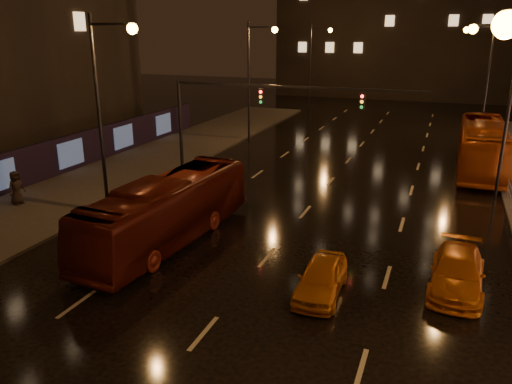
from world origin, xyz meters
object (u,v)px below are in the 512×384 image
bus_curb (482,146)px  pedestrian_c (16,188)px  taxi_near (321,278)px  taxi_far (457,272)px  bus_red (168,210)px

bus_curb → pedestrian_c: bearing=-143.6°
taxi_near → taxi_far: size_ratio=0.83×
bus_curb → taxi_far: bearing=-94.0°
taxi_near → taxi_far: bearing=23.7°
bus_curb → taxi_far: 18.54m
bus_red → pedestrian_c: size_ratio=5.80×
taxi_near → taxi_far: (4.62, 2.20, 0.02)m
bus_curb → pedestrian_c: (-23.96, -17.22, -0.60)m
bus_red → bus_curb: bearing=56.9°
taxi_near → pedestrian_c: pedestrian_c is taller
taxi_far → bus_curb: bearing=87.7°
bus_red → pedestrian_c: (-10.19, 1.20, -0.42)m
taxi_near → pedestrian_c: bearing=167.3°
bus_curb → taxi_near: size_ratio=3.18×
bus_curb → pedestrian_c: size_ratio=6.50×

